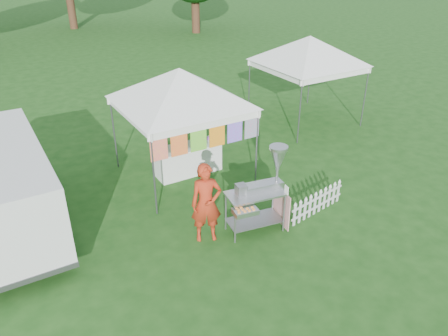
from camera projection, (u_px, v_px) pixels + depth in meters
ground at (255, 241)px, 9.49m from camera, size 120.00×120.00×0.00m
canopy_main at (179, 68)px, 10.77m from camera, size 4.24×4.24×3.45m
canopy_right at (310, 36)px, 14.40m from camera, size 4.24×4.24×3.45m
donut_cart at (265, 184)px, 9.37m from camera, size 1.52×0.94×1.96m
vendor at (206, 203)px, 9.16m from camera, size 0.76×0.63×1.79m
cargo_van at (0, 186)px, 9.43m from camera, size 1.94×4.80×1.99m
picket_fence at (317, 203)px, 10.32m from camera, size 1.78×0.33×0.56m
display_table at (188, 159)px, 12.10m from camera, size 1.80×0.70×0.80m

